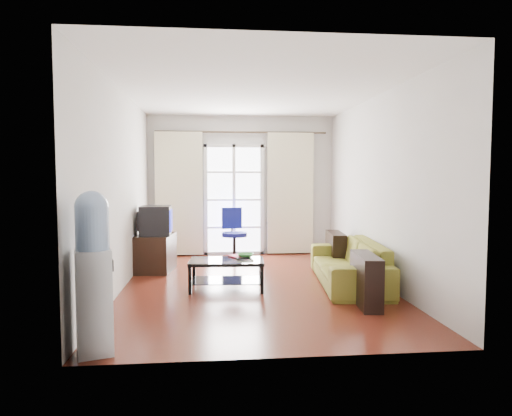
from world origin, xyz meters
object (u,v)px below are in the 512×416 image
(task_chair, at_px, (234,244))
(tv_stand, at_px, (155,253))
(crt_tv, at_px, (154,221))
(water_cooler, at_px, (93,269))
(sofa, at_px, (348,263))
(coffee_table, at_px, (227,270))

(task_chair, bearing_deg, tv_stand, -157.20)
(tv_stand, distance_m, crt_tv, 0.53)
(crt_tv, distance_m, water_cooler, 3.42)
(sofa, height_order, water_cooler, water_cooler)
(sofa, relative_size, task_chair, 2.29)
(crt_tv, bearing_deg, sofa, -22.59)
(sofa, height_order, task_chair, task_chair)
(coffee_table, distance_m, crt_tv, 1.78)
(task_chair, bearing_deg, crt_tv, -155.33)
(task_chair, distance_m, water_cooler, 4.60)
(sofa, xyz_separation_m, coffee_table, (-1.73, -0.14, -0.05))
(crt_tv, height_order, task_chair, crt_tv)
(sofa, distance_m, crt_tv, 3.11)
(sofa, height_order, crt_tv, crt_tv)
(sofa, distance_m, task_chair, 2.56)
(coffee_table, xyz_separation_m, water_cooler, (-1.21, -2.14, 0.48))
(coffee_table, relative_size, tv_stand, 1.28)
(tv_stand, relative_size, crt_tv, 1.53)
(coffee_table, relative_size, water_cooler, 0.73)
(sofa, relative_size, water_cooler, 1.54)
(coffee_table, distance_m, water_cooler, 2.51)
(coffee_table, bearing_deg, tv_stand, 129.67)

